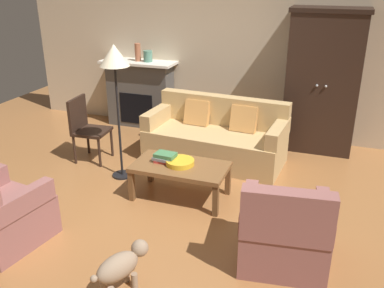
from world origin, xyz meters
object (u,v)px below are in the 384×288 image
(couch, at_px, (216,138))
(floor_lamp, at_px, (115,64))
(dog, at_px, (121,266))
(armchair_near_right, at_px, (284,233))
(mantel_vase_terracotta, at_px, (138,52))
(book_stack, at_px, (165,157))
(side_chair_wooden, at_px, (86,125))
(coffee_table, at_px, (180,169))
(fruit_bowl, at_px, (180,162))
(armoire, at_px, (323,82))
(fireplace, at_px, (140,93))
(mantel_vase_jade, at_px, (148,56))

(couch, relative_size, floor_lamp, 1.15)
(couch, height_order, dog, couch)
(floor_lamp, bearing_deg, armchair_near_right, -25.99)
(couch, distance_m, mantel_vase_terracotta, 2.12)
(book_stack, bearing_deg, side_chair_wooden, 158.50)
(mantel_vase_terracotta, bearing_deg, armchair_near_right, -45.93)
(coffee_table, relative_size, fruit_bowl, 3.31)
(armoire, xyz_separation_m, couch, (-1.31, -0.89, -0.71))
(fireplace, distance_m, side_chair_wooden, 1.57)
(coffee_table, xyz_separation_m, dog, (0.10, -1.64, -0.12))
(armoire, bearing_deg, fireplace, 178.49)
(coffee_table, xyz_separation_m, fruit_bowl, (-0.00, 0.01, 0.08))
(fireplace, xyz_separation_m, mantel_vase_terracotta, (0.00, -0.02, 0.70))
(armchair_near_right, xyz_separation_m, side_chair_wooden, (-2.95, 1.41, 0.20))
(armoire, bearing_deg, book_stack, -127.73)
(armchair_near_right, bearing_deg, fireplace, 133.90)
(fireplace, distance_m, floor_lamp, 2.20)
(armchair_near_right, bearing_deg, book_stack, 150.73)
(armoire, bearing_deg, fruit_bowl, -124.01)
(armoire, bearing_deg, side_chair_wooden, -153.72)
(mantel_vase_jade, bearing_deg, armoire, -1.24)
(coffee_table, bearing_deg, mantel_vase_terracotta, 125.99)
(fireplace, bearing_deg, coffee_table, -54.24)
(couch, height_order, coffee_table, couch)
(armoire, relative_size, coffee_table, 1.86)
(mantel_vase_jade, height_order, dog, mantel_vase_jade)
(fireplace, height_order, mantel_vase_jade, mantel_vase_jade)
(couch, bearing_deg, floor_lamp, -137.44)
(armchair_near_right, distance_m, dog, 1.47)
(coffee_table, height_order, floor_lamp, floor_lamp)
(floor_lamp, height_order, dog, floor_lamp)
(couch, distance_m, armchair_near_right, 2.36)
(side_chair_wooden, bearing_deg, mantel_vase_jade, 80.65)
(coffee_table, relative_size, armchair_near_right, 1.25)
(fireplace, xyz_separation_m, mantel_vase_jade, (0.18, -0.02, 0.64))
(fruit_bowl, distance_m, armchair_near_right, 1.57)
(fruit_bowl, bearing_deg, mantel_vase_jade, 122.79)
(side_chair_wooden, relative_size, dog, 1.68)
(fruit_bowl, height_order, side_chair_wooden, side_chair_wooden)
(couch, distance_m, side_chair_wooden, 1.83)
(fruit_bowl, relative_size, book_stack, 1.23)
(coffee_table, distance_m, armchair_near_right, 1.56)
(armoire, bearing_deg, couch, -145.69)
(fruit_bowl, distance_m, floor_lamp, 1.41)
(armoire, height_order, mantel_vase_terracotta, armoire)
(armoire, xyz_separation_m, book_stack, (-1.59, -2.06, -0.55))
(coffee_table, bearing_deg, mantel_vase_jade, 122.71)
(book_stack, bearing_deg, mantel_vase_jade, 119.06)
(coffee_table, bearing_deg, dog, -86.48)
(coffee_table, distance_m, book_stack, 0.23)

